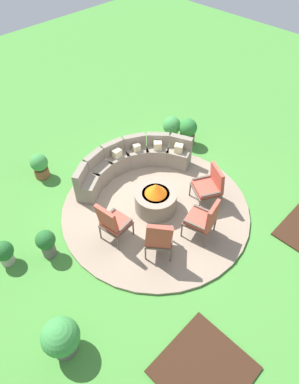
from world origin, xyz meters
TOP-DOWN VIEW (x-y plane):
  - ground_plane at (0.00, 0.00)m, footprint 24.00×24.00m
  - patio_circle at (0.00, 0.00)m, footprint 4.40×4.40m
  - mulch_bed_left at (-1.98, -3.02)m, footprint 1.42×1.37m
  - fire_pit at (0.00, 0.00)m, footprint 0.97×0.97m
  - curved_stone_bench at (0.46, 1.33)m, footprint 3.04×1.61m
  - lounge_chair_front_left at (-1.28, 0.01)m, footprint 0.66×0.60m
  - lounge_chair_front_right at (-0.87, -0.93)m, footprint 0.78×0.80m
  - lounge_chair_back_left at (0.14, -1.26)m, footprint 0.68×0.71m
  - lounge_chair_back_right at (1.03, -0.73)m, footprint 0.79×0.81m
  - potted_plant_0 at (-1.23, 2.90)m, footprint 0.45×0.45m
  - potted_plant_1 at (-2.47, 0.72)m, footprint 0.41×0.41m
  - potted_plant_2 at (-3.19, 1.18)m, footprint 0.41×0.41m
  - potted_plant_3 at (2.23, 1.53)m, footprint 0.51×0.51m
  - potted_plant_4 at (-3.38, -1.10)m, footprint 0.65×0.65m
  - potted_plant_5 at (2.45, 1.12)m, footprint 0.50×0.50m

SIDE VIEW (x-z plane):
  - ground_plane at x=0.00m, z-range 0.00..0.00m
  - mulch_bed_left at x=-1.98m, z-range 0.00..0.04m
  - patio_circle at x=0.00m, z-range 0.00..0.06m
  - potted_plant_2 at x=-3.19m, z-range 0.03..0.62m
  - potted_plant_0 at x=-1.23m, z-range 0.02..0.71m
  - fire_pit at x=0.00m, z-range -0.02..0.76m
  - curved_stone_bench at x=0.46m, z-range -0.02..0.80m
  - potted_plant_1 at x=-2.47m, z-range 0.05..0.76m
  - potted_plant_5 at x=2.45m, z-range 0.03..0.83m
  - potted_plant_3 at x=2.23m, z-range 0.05..0.83m
  - potted_plant_4 at x=-3.38m, z-range 0.03..0.86m
  - lounge_chair_back_left at x=0.14m, z-range 0.08..1.11m
  - lounge_chair_back_right at x=1.03m, z-range 0.09..1.10m
  - lounge_chair_front_right at x=-0.87m, z-range 0.06..1.20m
  - lounge_chair_front_left at x=-1.28m, z-range 0.07..1.21m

